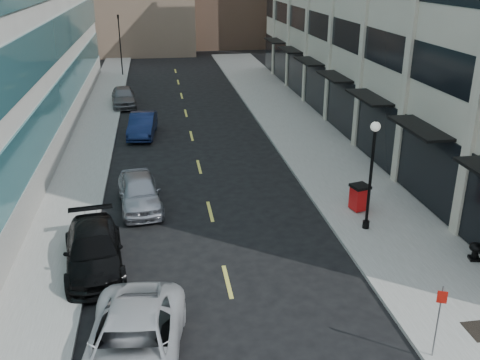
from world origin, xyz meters
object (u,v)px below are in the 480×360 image
object	(u,v)px
sign_post	(439,312)
car_grey_sedan	(124,97)
lamppost	(372,166)
car_white_van	(133,348)
car_blue_sedan	(142,125)
trash_bin	(359,196)
traffic_signal	(118,19)
car_black_pickup	(94,250)
car_silver_sedan	(139,192)
urn_planter	(476,250)

from	to	relation	value
sign_post	car_grey_sedan	bearing A→B (deg)	131.89
lamppost	car_white_van	bearing A→B (deg)	-143.37
car_blue_sedan	trash_bin	size ratio (longest dim) A/B	3.71
traffic_signal	sign_post	xyz separation A→B (m)	(10.80, -45.01, -4.05)
car_grey_sedan	trash_bin	xyz separation A→B (m)	(11.54, -22.19, 0.02)
car_black_pickup	car_grey_sedan	world-z (taller)	car_grey_sedan
car_white_van	car_silver_sedan	size ratio (longest dim) A/B	1.25
traffic_signal	car_black_pickup	distance (m)	38.60
car_blue_sedan	lamppost	bearing A→B (deg)	-52.48
traffic_signal	car_blue_sedan	xyz separation A→B (m)	(2.30, -21.48, -4.96)
car_grey_sedan	car_black_pickup	bearing A→B (deg)	-94.72
traffic_signal	lamppost	size ratio (longest dim) A/B	1.45
traffic_signal	car_white_van	distance (m)	44.47
car_white_van	car_blue_sedan	bearing A→B (deg)	96.09
car_grey_sedan	urn_planter	bearing A→B (deg)	-66.96
car_silver_sedan	sign_post	bearing A→B (deg)	-61.12
car_black_pickup	lamppost	distance (m)	11.49
car_black_pickup	trash_bin	world-z (taller)	car_black_pickup
car_blue_sedan	lamppost	distance (m)	18.38
urn_planter	car_grey_sedan	bearing A→B (deg)	117.76
lamppost	sign_post	world-z (taller)	lamppost
traffic_signal	car_grey_sedan	size ratio (longest dim) A/B	1.50
car_black_pickup	traffic_signal	bearing A→B (deg)	84.14
trash_bin	lamppost	xyz separation A→B (m)	(-0.34, -1.81, 2.17)
trash_bin	sign_post	xyz separation A→B (m)	(-1.44, -9.82, 0.85)
trash_bin	sign_post	distance (m)	9.96
car_grey_sedan	urn_planter	distance (m)	30.73
car_black_pickup	car_grey_sedan	xyz separation A→B (m)	(0.00, 25.28, 0.04)
car_silver_sedan	sign_post	distance (m)	14.73
car_black_pickup	trash_bin	size ratio (longest dim) A/B	4.20
lamppost	traffic_signal	bearing A→B (deg)	107.83
car_silver_sedan	urn_planter	xyz separation A→B (m)	(12.71, -7.18, -0.20)
car_silver_sedan	urn_planter	size ratio (longest dim) A/B	6.45
car_grey_sedan	sign_post	world-z (taller)	sign_post
car_blue_sedan	trash_bin	distance (m)	16.93
trash_bin	lamppost	world-z (taller)	lamppost
car_silver_sedan	car_blue_sedan	world-z (taller)	car_silver_sedan
car_black_pickup	car_grey_sedan	distance (m)	25.28
trash_bin	urn_planter	distance (m)	5.72
sign_post	urn_planter	size ratio (longest dim) A/B	3.25
car_blue_sedan	car_black_pickup	bearing A→B (deg)	-89.67
trash_bin	traffic_signal	bearing A→B (deg)	95.27
car_white_van	car_grey_sedan	distance (m)	31.18
car_white_van	lamppost	xyz separation A→B (m)	(9.60, 7.14, 2.17)
car_grey_sedan	urn_planter	xyz separation A→B (m)	(14.31, -27.19, -0.21)
car_black_pickup	sign_post	distance (m)	12.17
car_blue_sedan	lamppost	size ratio (longest dim) A/B	0.95
car_white_van	car_black_pickup	world-z (taller)	car_white_van
car_black_pickup	urn_planter	xyz separation A→B (m)	(14.31, -1.91, -0.16)
car_black_pickup	car_silver_sedan	xyz separation A→B (m)	(1.60, 5.26, 0.04)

